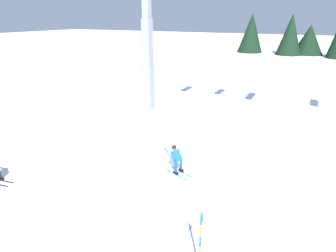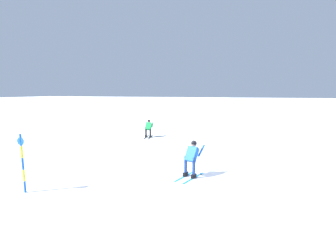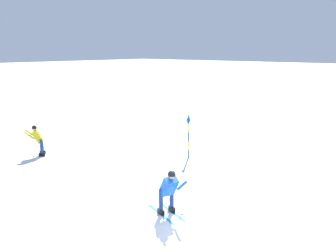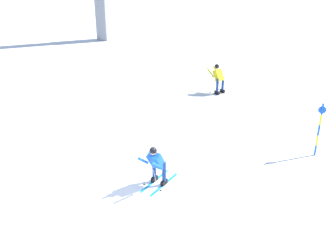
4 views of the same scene
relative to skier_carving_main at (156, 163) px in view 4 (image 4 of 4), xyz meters
name	(u,v)px [view 4 (image 4 of 4)]	position (x,y,z in m)	size (l,w,h in m)	color
ground_plane	(137,202)	(-1.02, 0.34, -0.86)	(260.00, 260.00, 0.00)	white
skier_carving_main	(156,163)	(0.00, 0.00, 0.00)	(1.73, 1.09, 1.63)	#198CCC
trail_marker_pole	(319,128)	(3.33, -5.25, 0.26)	(0.07, 0.28, 2.08)	blue
skier_distant_downhill	(218,77)	(9.07, -0.88, 0.00)	(1.39, 1.63, 1.63)	white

